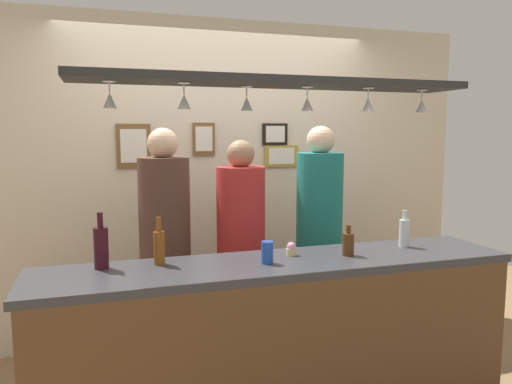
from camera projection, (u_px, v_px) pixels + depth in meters
The scene contains 22 objects.
back_wall at pixel (220, 180), 4.05m from camera, with size 4.40×0.06×2.60m, color beige.
bar_counter at pixel (290, 325), 2.61m from camera, with size 2.70×0.55×0.98m.
overhead_glass_rack at pixel (278, 82), 2.65m from camera, with size 2.20×0.36×0.04m, color black.
hanging_wineglass_far_left at pixel (110, 100), 2.40m from camera, with size 0.07×0.07×0.13m.
hanging_wineglass_left at pixel (184, 101), 2.48m from camera, with size 0.07×0.07×0.13m.
hanging_wineglass_center_left at pixel (247, 103), 2.67m from camera, with size 0.07×0.07×0.13m.
hanging_wineglass_center at pixel (307, 103), 2.69m from camera, with size 0.07×0.07×0.13m.
hanging_wineglass_center_right at pixel (368, 104), 2.76m from camera, with size 0.07×0.07×0.13m.
hanging_wineglass_right at pixel (422, 105), 2.89m from camera, with size 0.07×0.07×0.13m.
person_left_brown_shirt at pixel (165, 231), 3.26m from camera, with size 0.34×0.34×1.72m.
person_middle_red_shirt at pixel (241, 233), 3.42m from camera, with size 0.34×0.34×1.64m.
person_right_teal_shirt at pixel (319, 220), 3.59m from camera, with size 0.34×0.34×1.74m.
bottle_beer_brown_stubby at pixel (348, 243), 2.83m from camera, with size 0.07×0.07×0.18m.
bottle_soda_clear at pixel (404, 232), 3.05m from camera, with size 0.06×0.06×0.23m.
bottle_wine_dark_red at pixel (101, 246), 2.55m from camera, with size 0.08×0.08×0.30m.
bottle_beer_amber_tall at pixel (159, 246), 2.64m from camera, with size 0.06×0.06×0.26m.
drink_can at pixel (267, 252), 2.66m from camera, with size 0.07×0.07×0.12m, color #1E4CB2.
cupcake at pixel (291, 249), 2.84m from camera, with size 0.06×0.06×0.08m.
picture_frame_upper_small at pixel (275, 134), 4.11m from camera, with size 0.22×0.02×0.18m.
picture_frame_crest at pixel (204, 139), 3.93m from camera, with size 0.18×0.02×0.26m.
picture_frame_caricature at pixel (134, 146), 3.77m from camera, with size 0.26×0.02×0.34m.
picture_frame_lower_pair at pixel (281, 156), 4.15m from camera, with size 0.30×0.02×0.18m.
Camera 1 is at (-0.93, -2.84, 1.69)m, focal length 34.22 mm.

